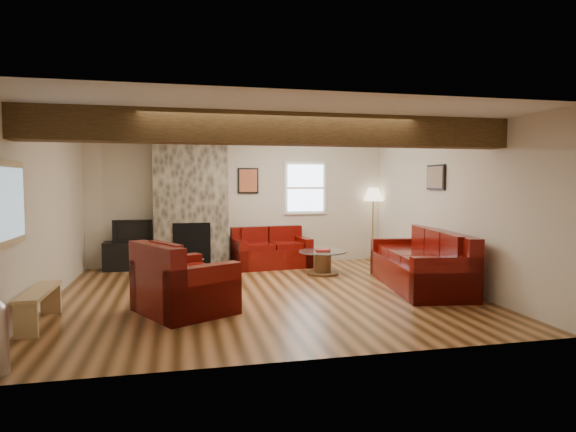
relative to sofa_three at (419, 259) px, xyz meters
name	(u,v)px	position (x,y,z in m)	size (l,w,h in m)	color
room	(264,211)	(-2.48, 0.09, 0.80)	(8.00, 8.00, 8.00)	#4F3114
oak_beam	(281,129)	(-2.48, -1.16, 1.86)	(6.00, 0.36, 0.38)	black
chimney_breast	(191,205)	(-3.48, 2.58, 0.77)	(1.40, 0.67, 2.50)	#39332C
back_window	(305,188)	(-1.13, 2.80, 1.10)	(0.90, 0.08, 1.10)	white
hatch_window	(7,203)	(-5.44, -1.41, 1.00)	(0.08, 1.00, 0.90)	tan
ceiling_dome	(307,136)	(-1.58, 0.99, 1.99)	(0.40, 0.40, 0.18)	#EDE3C9
artwork_back	(248,181)	(-2.33, 2.80, 1.25)	(0.42, 0.06, 0.52)	black
artwork_right	(435,177)	(0.48, 0.39, 1.30)	(0.06, 0.55, 0.42)	black
sofa_three	(419,259)	(0.00, 0.00, 0.00)	(2.33, 0.97, 0.90)	#480505
loveseat	(271,247)	(-1.95, 2.32, -0.06)	(1.46, 0.84, 0.78)	#480505
armchair_red	(185,277)	(-3.64, -0.69, 0.01)	(1.12, 0.98, 0.91)	#480505
coffee_table	(323,263)	(-1.18, 1.37, -0.24)	(0.87, 0.87, 0.45)	#422515
tv_cabinet	(133,255)	(-4.57, 2.62, -0.18)	(1.08, 0.43, 0.54)	black
television	(133,231)	(-4.57, 2.62, 0.30)	(0.73, 0.10, 0.42)	black
floor_lamp	(373,198)	(0.32, 2.64, 0.88)	(0.40, 0.40, 1.55)	#B38C4A
pine_bench	(39,307)	(-5.31, -0.90, -0.24)	(0.26, 1.11, 0.42)	tan
coal_bucket	(196,267)	(-3.43, 1.82, -0.30)	(0.32, 0.32, 0.30)	slate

